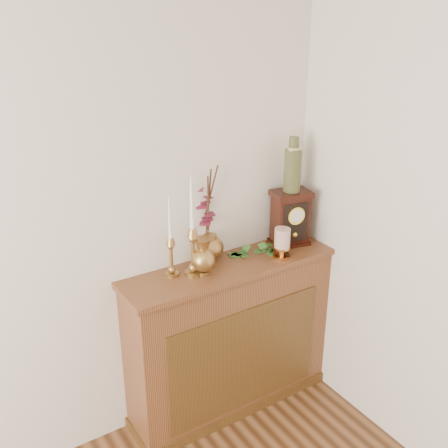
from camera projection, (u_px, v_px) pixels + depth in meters
console_shelf at (231, 341)px, 3.00m from camera, size 1.24×0.34×0.93m
candlestick_left at (171, 251)px, 2.64m from camera, size 0.07×0.07×0.43m
candlestick_center at (193, 244)px, 2.63m from camera, size 0.09×0.09×0.53m
bud_vase at (203, 257)px, 2.66m from camera, size 0.13×0.13×0.20m
ginger_jar at (205, 215)px, 2.80m from camera, size 0.22×0.24×0.54m
pillar_candle_left at (282, 242)px, 2.85m from camera, size 0.10×0.10×0.18m
pillar_candle_right at (281, 240)px, 2.89m from camera, size 0.09×0.09×0.17m
ivy_garland at (273, 248)px, 2.96m from camera, size 0.46×0.19×0.08m
mantel_clock at (290, 218)px, 3.00m from camera, size 0.24×0.19×0.32m
ceramic_vase at (293, 167)px, 2.88m from camera, size 0.10×0.10×0.31m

